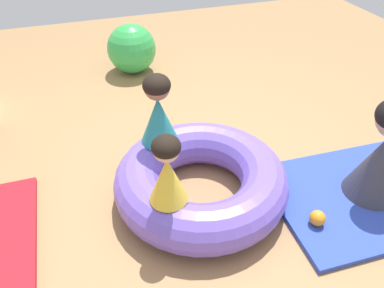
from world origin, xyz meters
name	(u,v)px	position (x,y,z in m)	size (l,w,h in m)	color
ground_plane	(194,186)	(0.00, 0.00, 0.00)	(8.00, 8.00, 0.00)	#9E7549
gym_mat_front	(368,193)	(1.19, -0.50, 0.02)	(1.41, 0.99, 0.04)	#2D47B7
inflatable_cushion	(201,181)	(0.01, -0.12, 0.17)	(1.23, 1.23, 0.33)	#7056D1
child_in_teal	(158,110)	(-0.19, 0.22, 0.59)	(0.27, 0.27, 0.53)	teal
child_in_yellow	(167,171)	(-0.30, -0.38, 0.56)	(0.27, 0.27, 0.47)	yellow
play_ball_orange	(318,218)	(0.65, -0.64, 0.09)	(0.11, 0.11, 0.11)	orange
exercise_ball_large	(132,49)	(-0.05, 2.08, 0.27)	(0.55, 0.55, 0.55)	green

